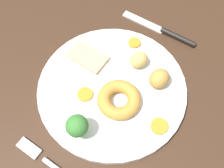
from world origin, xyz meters
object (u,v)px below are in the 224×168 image
dinner_plate (112,88)px  knife (165,31)px  yorkshire_pudding (119,100)px  meat_slice_main (88,56)px  carrot_coin_back (159,126)px  roast_potato_right (159,78)px  fork (50,164)px  roast_potato_left (139,60)px  carrot_coin_side (136,44)px  carrot_coin_front (85,94)px  broccoli_floret (77,126)px

dinner_plate → knife: bearing=-2.1°
yorkshire_pudding → knife: size_ratio=0.45×
meat_slice_main → carrot_coin_back: 20.56cm
yorkshire_pudding → roast_potato_right: size_ratio=1.89×
carrot_coin_back → fork: size_ratio=0.21×
yorkshire_pudding → carrot_coin_back: bearing=-86.4°
roast_potato_left → carrot_coin_side: bearing=39.3°
carrot_coin_front → dinner_plate: bearing=-33.1°
carrot_coin_front → carrot_coin_side: bearing=-3.5°
dinner_plate → yorkshire_pudding: size_ratio=3.60×
carrot_coin_side → knife: (7.80, -2.77, -1.24)cm
dinner_plate → carrot_coin_front: carrot_coin_front is taller
dinner_plate → fork: dinner_plate is taller
carrot_coin_front → broccoli_floret: bearing=-148.0°
roast_potato_left → fork: roast_potato_left is taller
dinner_plate → broccoli_floret: (-10.99, -0.90, 3.83)cm
carrot_coin_back → fork: bearing=145.3°
fork → carrot_coin_back: bearing=-128.3°
dinner_plate → fork: (-18.30, -0.23, -0.31)cm
yorkshire_pudding → broccoli_floret: size_ratio=1.56×
yorkshire_pudding → fork: 16.74cm
carrot_coin_front → carrot_coin_side: size_ratio=1.13×
roast_potato_right → carrot_coin_front: size_ratio=1.42×
yorkshire_pudding → carrot_coin_front: 6.81cm
broccoli_floret → knife: broccoli_floret is taller
meat_slice_main → yorkshire_pudding: (-4.40, -11.42, 0.85)cm
roast_potato_left → broccoli_floret: (-18.42, 0.27, 1.42)cm
roast_potato_right → knife: 14.74cm
meat_slice_main → carrot_coin_front: bearing=-143.6°
carrot_coin_back → knife: (20.62, 11.21, -1.27)cm
carrot_coin_front → meat_slice_main: bearing=36.4°
roast_potato_left → carrot_coin_back: bearing=-129.5°
roast_potato_left → carrot_coin_side: (3.96, 3.24, -1.41)cm
carrot_coin_front → knife: 24.20cm
roast_potato_left → yorkshire_pudding: bearing=-168.2°
meat_slice_main → fork: bearing=-157.6°
roast_potato_left → carrot_coin_back: 13.98cm
roast_potato_right → carrot_coin_front: roast_potato_right is taller
dinner_plate → carrot_coin_side: (11.40, 2.07, 0.99)cm
meat_slice_main → yorkshire_pudding: 12.26cm
dinner_plate → carrot_coin_back: bearing=-96.8°
dinner_plate → meat_slice_main: bearing=73.7°
carrot_coin_front → carrot_coin_back: bearing=-77.7°
carrot_coin_front → roast_potato_left: bearing=-19.2°
roast_potato_right → carrot_coin_front: 14.73cm
yorkshire_pudding → broccoli_floret: 9.48cm
dinner_plate → yorkshire_pudding: yorkshire_pudding is taller
knife → carrot_coin_front: bearing=76.4°
roast_potato_left → carrot_coin_front: bearing=160.8°
carrot_coin_side → broccoli_floret: bearing=-172.4°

